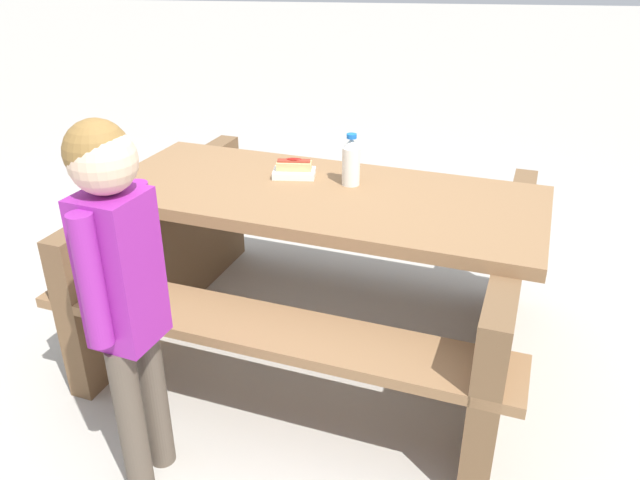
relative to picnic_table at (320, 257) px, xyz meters
name	(u,v)px	position (x,y,z in m)	size (l,w,h in m)	color
ground_plane	(320,341)	(0.00, 0.00, -0.44)	(30.00, 30.00, 0.00)	#B7B2A8
picnic_table	(320,257)	(0.00, 0.00, 0.00)	(2.08, 1.78, 0.75)	olive
soda_bottle	(351,162)	(-0.12, -0.09, 0.41)	(0.08, 0.08, 0.22)	silver
hotdog_tray	(294,170)	(0.13, -0.15, 0.34)	(0.19, 0.12, 0.08)	white
child_in_coat	(120,271)	(0.50, 0.84, 0.36)	(0.22, 0.30, 1.26)	brown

